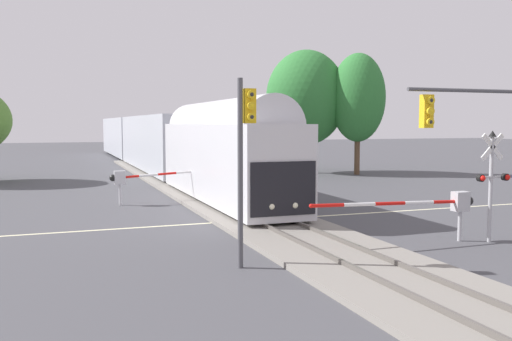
{
  "coord_description": "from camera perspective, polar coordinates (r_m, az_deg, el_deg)",
  "views": [
    {
      "loc": [
        -8.49,
        -22.79,
        4.24
      ],
      "look_at": [
        0.64,
        2.2,
        2.0
      ],
      "focal_mm": 39.15,
      "sensor_mm": 36.0,
      "label": 1
    }
  ],
  "objects": [
    {
      "name": "crossing_signal_mast",
      "position": [
        21.51,
        22.96,
        -0.37
      ],
      "size": [
        1.36,
        0.44,
        4.0
      ],
      "color": "#B2B2B7",
      "rests_on": "ground"
    },
    {
      "name": "ground_plane",
      "position": [
        24.68,
        0.36,
        -5.08
      ],
      "size": [
        220.0,
        220.0,
        0.0
      ],
      "primitive_type": "plane",
      "color": "#47474C"
    },
    {
      "name": "maple_right_background",
      "position": [
        47.14,
        10.37,
        7.31
      ],
      "size": [
        4.51,
        4.51,
        10.03
      ],
      "color": "brown",
      "rests_on": "ground"
    },
    {
      "name": "oak_far_right",
      "position": [
        47.99,
        5.13,
        7.4
      ],
      "size": [
        6.79,
        6.79,
        10.46
      ],
      "color": "brown",
      "rests_on": "ground"
    },
    {
      "name": "road_centre_stripe",
      "position": [
        24.68,
        0.36,
        -5.07
      ],
      "size": [
        44.0,
        0.2,
        0.01
      ],
      "color": "beige",
      "rests_on": "ground"
    },
    {
      "name": "commuter_train",
      "position": [
        50.8,
        -10.45,
        3.03
      ],
      "size": [
        3.04,
        63.85,
        5.16
      ],
      "color": "silver",
      "rests_on": "railway_track"
    },
    {
      "name": "traffic_signal_median",
      "position": [
        16.17,
        -1.15,
        2.96
      ],
      "size": [
        0.53,
        0.38,
        5.55
      ],
      "color": "#4C4C51",
      "rests_on": "ground"
    },
    {
      "name": "crossing_gate_near",
      "position": [
        20.9,
        18.45,
        -3.23
      ],
      "size": [
        6.55,
        0.4,
        1.8
      ],
      "color": "#B7B7BC",
      "rests_on": "ground"
    },
    {
      "name": "railway_track",
      "position": [
        24.67,
        0.36,
        -4.86
      ],
      "size": [
        4.4,
        80.0,
        0.32
      ],
      "color": "gray",
      "rests_on": "ground"
    },
    {
      "name": "traffic_signal_near_right",
      "position": [
        19.22,
        23.13,
        4.21
      ],
      "size": [
        4.99,
        0.38,
        5.51
      ],
      "color": "#4C4C51",
      "rests_on": "ground"
    },
    {
      "name": "crossing_gate_far",
      "position": [
        29.78,
        -12.65,
        -0.74
      ],
      "size": [
        5.53,
        0.4,
        1.8
      ],
      "color": "#B7B7BC",
      "rests_on": "ground"
    }
  ]
}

